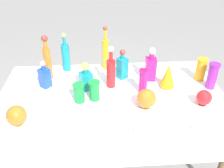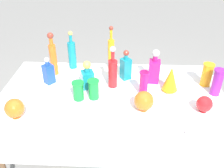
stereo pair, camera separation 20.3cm
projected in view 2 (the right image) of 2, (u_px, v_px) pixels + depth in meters
The scene contains 23 objects.
ground_plane at pixel (112, 157), 2.50m from camera, with size 40.00×40.00×0.00m, color gray.
display_table at pixel (112, 101), 2.10m from camera, with size 1.89×1.11×0.76m.
tall_bottle_0 at pixel (111, 52), 2.40m from camera, with size 0.06×0.06×0.43m.
tall_bottle_1 at pixel (72, 54), 2.42m from camera, with size 0.08×0.08×0.38m.
tall_bottle_2 at pixel (53, 56), 2.29m from camera, with size 0.06×0.06×0.41m.
tall_bottle_3 at pixel (113, 71), 2.12m from camera, with size 0.08×0.08×0.38m.
square_decanter_0 at pixel (49, 73), 2.20m from camera, with size 0.11×0.11×0.25m.
square_decanter_1 at pixel (126, 67), 2.25m from camera, with size 0.11×0.11×0.28m.
square_decanter_2 at pixel (154, 69), 2.20m from camera, with size 0.10×0.10×0.31m.
square_decanter_3 at pixel (88, 77), 2.13m from camera, with size 0.13×0.13×0.25m.
slender_vase_0 at pixel (78, 90), 1.99m from camera, with size 0.10×0.10×0.16m.
slender_vase_1 at pixel (144, 83), 2.03m from camera, with size 0.08×0.08×0.21m.
slender_vase_2 at pixel (94, 89), 2.00m from camera, with size 0.09×0.09×0.17m.
slender_vase_3 at pixel (218, 81), 2.03m from camera, with size 0.09×0.09×0.23m.
slender_vase_4 at pixel (207, 74), 2.16m from camera, with size 0.10×0.10×0.21m.
fluted_vase_0 at pixel (171, 79), 2.08m from camera, with size 0.13×0.13×0.22m.
round_bowl_0 at pixel (15, 108), 1.80m from camera, with size 0.14×0.14×0.15m.
round_bowl_1 at pixel (204, 104), 1.86m from camera, with size 0.12×0.12×0.13m.
round_bowl_2 at pixel (144, 101), 1.87m from camera, with size 0.15×0.15×0.16m.
price_tag_left at pixel (191, 133), 1.67m from camera, with size 0.06×0.01×0.04m, color white.
price_tag_center at pixel (130, 132), 1.68m from camera, with size 0.05×0.01×0.04m, color white.
price_tag_right at pixel (30, 127), 1.72m from camera, with size 0.04×0.01×0.04m, color white.
cardboard_box_behind_left at pixel (87, 84), 3.36m from camera, with size 0.51×0.46×0.41m.
Camera 2 is at (0.08, -1.73, 1.94)m, focal length 40.00 mm.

